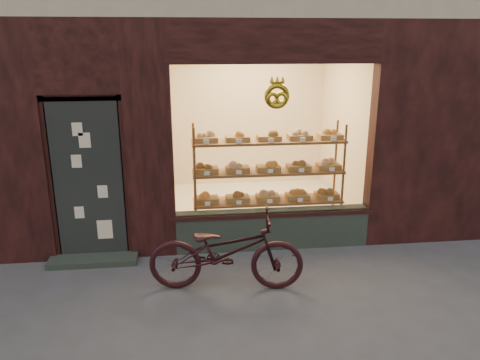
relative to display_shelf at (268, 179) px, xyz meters
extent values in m
plane|color=#404040|center=(-0.45, -2.55, -0.88)|extent=(90.00, 90.00, 0.00)
cube|color=#27332D|center=(0.00, -0.42, -0.60)|extent=(2.70, 0.25, 0.55)
cube|color=#232727|center=(-2.45, -0.49, 0.22)|extent=(0.90, 0.04, 2.15)
cube|color=#27332D|center=(-2.45, -0.65, -0.84)|extent=(1.15, 0.35, 0.08)
torus|color=gold|center=(0.00, -0.53, 1.27)|extent=(0.33, 0.07, 0.33)
cube|color=#563E18|center=(0.00, 0.00, -0.83)|extent=(2.20, 0.45, 0.04)
cube|color=#563E18|center=(0.00, 0.00, -0.33)|extent=(2.20, 0.45, 0.03)
cube|color=#563E18|center=(0.00, 0.00, 0.12)|extent=(2.20, 0.45, 0.04)
cube|color=#563E18|center=(0.00, 0.00, 0.57)|extent=(2.20, 0.45, 0.04)
cylinder|color=#563E18|center=(-1.07, -0.19, -0.03)|extent=(0.04, 0.04, 1.70)
cylinder|color=#563E18|center=(1.07, -0.19, -0.03)|extent=(0.04, 0.04, 1.70)
cylinder|color=#563E18|center=(-1.07, 0.20, -0.03)|extent=(0.04, 0.04, 1.70)
cylinder|color=#563E18|center=(1.07, 0.20, -0.03)|extent=(0.04, 0.04, 1.70)
cube|color=olive|center=(-0.90, 0.00, -0.28)|extent=(0.34, 0.24, 0.07)
sphere|color=#BF6A35|center=(-0.90, 0.00, -0.19)|extent=(0.11, 0.11, 0.11)
cube|color=white|center=(-0.90, -0.18, -0.28)|extent=(0.07, 0.01, 0.05)
cube|color=olive|center=(-0.45, 0.00, -0.28)|extent=(0.34, 0.24, 0.07)
sphere|color=brown|center=(-0.45, 0.00, -0.19)|extent=(0.11, 0.11, 0.11)
cube|color=white|center=(-0.45, -0.18, -0.28)|extent=(0.07, 0.01, 0.05)
cube|color=olive|center=(0.00, 0.00, -0.28)|extent=(0.34, 0.24, 0.07)
sphere|color=#E2A771|center=(0.00, 0.00, -0.19)|extent=(0.11, 0.11, 0.11)
cube|color=white|center=(0.00, -0.18, -0.28)|extent=(0.07, 0.01, 0.05)
cube|color=olive|center=(0.45, 0.00, -0.28)|extent=(0.34, 0.24, 0.07)
sphere|color=#BF6A35|center=(0.45, 0.00, -0.19)|extent=(0.11, 0.11, 0.11)
cube|color=white|center=(0.45, -0.18, -0.28)|extent=(0.07, 0.01, 0.05)
cube|color=olive|center=(0.90, 0.00, -0.28)|extent=(0.34, 0.24, 0.07)
sphere|color=brown|center=(0.90, 0.00, -0.19)|extent=(0.11, 0.11, 0.11)
cube|color=white|center=(0.90, -0.18, -0.28)|extent=(0.08, 0.01, 0.05)
cube|color=olive|center=(-0.90, 0.00, 0.17)|extent=(0.34, 0.24, 0.07)
sphere|color=brown|center=(-0.90, 0.00, 0.26)|extent=(0.11, 0.11, 0.11)
cube|color=white|center=(-0.90, -0.18, 0.17)|extent=(0.07, 0.01, 0.06)
cube|color=olive|center=(-0.45, 0.00, 0.17)|extent=(0.34, 0.24, 0.07)
sphere|color=#E2A771|center=(-0.45, 0.00, 0.26)|extent=(0.11, 0.11, 0.11)
cube|color=white|center=(-0.45, -0.18, 0.17)|extent=(0.07, 0.01, 0.06)
cube|color=olive|center=(0.00, 0.00, 0.17)|extent=(0.34, 0.24, 0.07)
sphere|color=#BF6A35|center=(0.00, 0.00, 0.26)|extent=(0.11, 0.11, 0.11)
cube|color=white|center=(0.00, -0.18, 0.17)|extent=(0.07, 0.01, 0.06)
cube|color=olive|center=(0.45, 0.00, 0.17)|extent=(0.34, 0.24, 0.07)
sphere|color=brown|center=(0.45, 0.00, 0.26)|extent=(0.11, 0.11, 0.11)
cube|color=white|center=(0.45, -0.18, 0.17)|extent=(0.07, 0.01, 0.06)
cube|color=olive|center=(0.90, 0.00, 0.17)|extent=(0.34, 0.24, 0.07)
sphere|color=#E2A771|center=(0.90, 0.00, 0.26)|extent=(0.11, 0.11, 0.11)
cube|color=white|center=(0.90, -0.18, 0.17)|extent=(0.08, 0.01, 0.06)
cube|color=olive|center=(-0.90, 0.00, 0.62)|extent=(0.34, 0.24, 0.07)
sphere|color=#E2A771|center=(-0.90, 0.00, 0.71)|extent=(0.11, 0.11, 0.11)
cube|color=white|center=(-0.90, -0.18, 0.62)|extent=(0.07, 0.01, 0.06)
cube|color=olive|center=(-0.45, 0.00, 0.62)|extent=(0.34, 0.24, 0.07)
sphere|color=#BF6A35|center=(-0.45, 0.00, 0.71)|extent=(0.11, 0.11, 0.11)
cube|color=white|center=(-0.45, -0.18, 0.62)|extent=(0.07, 0.01, 0.06)
cube|color=olive|center=(0.00, 0.00, 0.62)|extent=(0.34, 0.24, 0.07)
sphere|color=brown|center=(0.00, 0.00, 0.71)|extent=(0.11, 0.11, 0.11)
cube|color=white|center=(0.00, -0.18, 0.62)|extent=(0.07, 0.01, 0.06)
cube|color=olive|center=(0.45, 0.00, 0.62)|extent=(0.34, 0.24, 0.07)
sphere|color=#E2A771|center=(0.45, 0.00, 0.71)|extent=(0.11, 0.11, 0.11)
cube|color=white|center=(0.45, -0.18, 0.62)|extent=(0.07, 0.01, 0.06)
cube|color=olive|center=(0.90, 0.00, 0.62)|extent=(0.34, 0.24, 0.07)
sphere|color=#BF6A35|center=(0.90, 0.00, 0.71)|extent=(0.11, 0.11, 0.11)
cube|color=white|center=(0.90, -0.18, 0.62)|extent=(0.08, 0.01, 0.06)
imported|color=black|center=(-0.75, -1.50, -0.40)|extent=(1.87, 0.84, 0.95)
camera|label=1|loc=(-1.17, -6.47, 1.98)|focal=35.00mm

